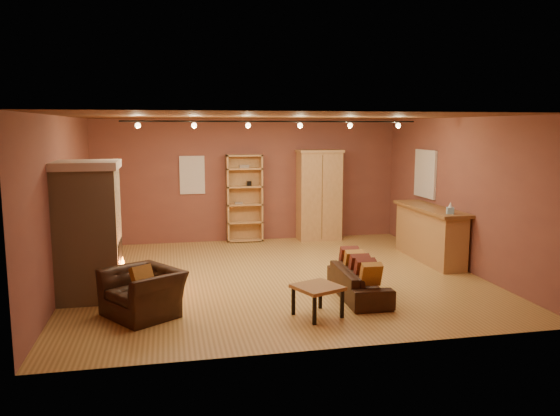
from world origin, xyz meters
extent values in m
plane|color=olive|center=(0.00, 0.00, 0.00)|extent=(7.00, 7.00, 0.00)
plane|color=brown|center=(0.00, 0.00, 2.80)|extent=(7.00, 7.00, 0.00)
cube|color=brown|center=(0.00, 3.25, 1.40)|extent=(7.00, 0.02, 2.80)
cube|color=brown|center=(-3.50, 0.00, 1.40)|extent=(0.02, 6.50, 2.80)
cube|color=brown|center=(3.50, 0.00, 1.40)|extent=(0.02, 6.50, 2.80)
cube|color=tan|center=(-3.05, -0.60, 1.00)|extent=(0.90, 0.90, 2.00)
cube|color=beige|center=(-3.05, -0.60, 2.06)|extent=(0.98, 0.98, 0.12)
cube|color=black|center=(-2.64, -0.60, 0.60)|extent=(0.10, 0.65, 0.55)
cone|color=orange|center=(-2.58, -0.60, 0.48)|extent=(0.10, 0.10, 0.22)
cube|color=silver|center=(-1.30, 3.23, 1.55)|extent=(0.56, 0.04, 0.86)
cube|color=tan|center=(-0.13, 3.23, 1.00)|extent=(0.82, 0.04, 2.01)
cube|color=tan|center=(-0.52, 3.09, 1.00)|extent=(0.04, 0.32, 2.01)
cube|color=tan|center=(0.26, 3.09, 1.00)|extent=(0.04, 0.32, 2.01)
cube|color=gray|center=(-0.27, 3.09, 0.89)|extent=(0.18, 0.12, 0.05)
cube|color=black|center=(-0.02, 3.09, 1.34)|extent=(0.10, 0.10, 0.12)
cube|color=tan|center=(-0.13, 3.09, 0.04)|extent=(0.82, 0.32, 0.04)
cube|color=tan|center=(-0.13, 3.09, 0.46)|extent=(0.82, 0.32, 0.04)
cube|color=tan|center=(-0.13, 3.09, 0.87)|extent=(0.82, 0.32, 0.03)
cube|color=tan|center=(-0.13, 3.09, 1.28)|extent=(0.82, 0.32, 0.04)
cube|color=tan|center=(-0.13, 3.09, 1.69)|extent=(0.82, 0.32, 0.04)
cube|color=tan|center=(-0.13, 3.09, 1.99)|extent=(0.82, 0.32, 0.04)
cube|color=tan|center=(1.61, 2.98, 1.02)|extent=(0.98, 0.53, 2.04)
cube|color=brown|center=(1.61, 2.72, 1.02)|extent=(0.02, 0.01, 1.94)
cube|color=tan|center=(1.61, 2.98, 2.07)|extent=(1.04, 0.59, 0.06)
cube|color=tan|center=(3.20, 0.58, 0.50)|extent=(0.48, 2.11, 1.01)
cube|color=brown|center=(3.20, 0.58, 1.04)|extent=(0.60, 2.23, 0.06)
cube|color=#8CC3E0|center=(3.15, -0.27, 1.13)|extent=(0.15, 0.15, 0.12)
cone|color=white|center=(3.15, -0.27, 1.24)|extent=(0.08, 0.08, 0.10)
cube|color=silver|center=(3.47, 1.40, 1.65)|extent=(0.05, 0.90, 1.00)
imported|color=black|center=(1.02, -1.40, 0.31)|extent=(0.51, 1.58, 0.61)
cube|color=#A8702B|center=(1.00, -1.95, 0.51)|extent=(0.31, 0.24, 0.36)
cube|color=#5E261C|center=(1.01, -1.67, 0.51)|extent=(0.31, 0.24, 0.36)
cube|color=#5E261C|center=(1.02, -1.40, 0.51)|extent=(0.31, 0.24, 0.36)
cube|color=#A8702B|center=(1.03, -1.12, 0.51)|extent=(0.31, 0.24, 0.36)
cube|color=#5E261C|center=(1.04, -0.85, 0.51)|extent=(0.31, 0.24, 0.36)
imported|color=black|center=(-2.23, -1.58, 0.44)|extent=(1.11, 1.20, 0.88)
cube|color=#A8702B|center=(-2.23, -1.58, 0.55)|extent=(0.38, 0.36, 0.34)
cube|color=brown|center=(0.16, -2.11, 0.42)|extent=(0.76, 0.76, 0.05)
cube|color=black|center=(-0.08, -2.35, 0.19)|extent=(0.05, 0.05, 0.39)
cube|color=black|center=(0.40, -2.35, 0.19)|extent=(0.05, 0.05, 0.39)
cube|color=black|center=(-0.08, -1.87, 0.19)|extent=(0.05, 0.05, 0.39)
cube|color=black|center=(0.40, -1.87, 0.19)|extent=(0.05, 0.05, 0.39)
cylinder|color=black|center=(0.00, 0.20, 2.72)|extent=(5.20, 0.03, 0.03)
sphere|color=#FFD88C|center=(-2.30, 0.20, 2.65)|extent=(0.09, 0.09, 0.09)
sphere|color=#FFD88C|center=(-1.38, 0.20, 2.65)|extent=(0.09, 0.09, 0.09)
sphere|color=#FFD88C|center=(-0.46, 0.20, 2.65)|extent=(0.09, 0.09, 0.09)
sphere|color=#FFD88C|center=(0.46, 0.20, 2.65)|extent=(0.09, 0.09, 0.09)
sphere|color=#FFD88C|center=(1.38, 0.20, 2.65)|extent=(0.09, 0.09, 0.09)
sphere|color=#FFD88C|center=(2.30, 0.20, 2.65)|extent=(0.09, 0.09, 0.09)
camera|label=1|loc=(-1.84, -9.19, 2.63)|focal=35.00mm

